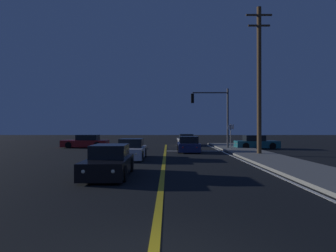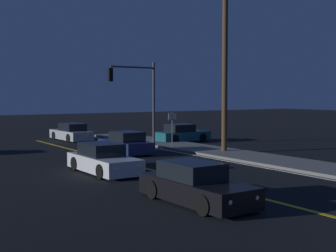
# 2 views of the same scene
# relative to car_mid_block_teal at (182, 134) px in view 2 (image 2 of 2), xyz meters

# --- Properties ---
(sidewalk_right) EXTENTS (3.20, 42.98, 0.15)m
(sidewalk_right) POSITION_rel_car_mid_block_teal_xyz_m (-2.11, -13.41, -0.51)
(sidewalk_right) COLOR slate
(sidewalk_right) RESTS_ON ground
(lane_line_center) EXTENTS (0.20, 40.60, 0.01)m
(lane_line_center) POSITION_rel_car_mid_block_teal_xyz_m (-8.91, -13.41, -0.58)
(lane_line_center) COLOR gold
(lane_line_center) RESTS_ON ground
(lane_line_edge_right) EXTENTS (0.16, 40.60, 0.01)m
(lane_line_edge_right) POSITION_rel_car_mid_block_teal_xyz_m (-3.96, -13.41, -0.58)
(lane_line_edge_right) COLOR silver
(lane_line_edge_right) RESTS_ON ground
(stop_bar) EXTENTS (5.20, 0.50, 0.01)m
(stop_bar) POSITION_rel_car_mid_block_teal_xyz_m (-6.31, -2.97, -0.58)
(stop_bar) COLOR silver
(stop_bar) RESTS_ON ground
(car_mid_block_teal) EXTENTS (4.20, 1.90, 1.34)m
(car_mid_block_teal) POSITION_rel_car_mid_block_teal_xyz_m (0.00, 0.00, 0.00)
(car_mid_block_teal) COLOR #195960
(car_mid_block_teal) RESTS_ON ground
(car_distant_tail_white) EXTENTS (1.85, 4.55, 1.34)m
(car_distant_tail_white) POSITION_rel_car_mid_block_teal_xyz_m (-11.13, -9.56, 0.00)
(car_distant_tail_white) COLOR silver
(car_distant_tail_white) RESTS_ON ground
(car_lead_oncoming_navy) EXTENTS (1.91, 4.17, 1.34)m
(car_lead_oncoming_navy) POSITION_rel_car_mid_block_teal_xyz_m (-6.92, -3.92, -0.00)
(car_lead_oncoming_navy) COLOR navy
(car_lead_oncoming_navy) RESTS_ON ground
(car_parked_curb_silver) EXTENTS (1.99, 4.60, 1.34)m
(car_parked_curb_silver) POSITION_rel_car_mid_block_teal_xyz_m (-6.59, 5.61, 0.00)
(car_parked_curb_silver) COLOR #B2B5BA
(car_parked_curb_silver) RESTS_ON ground
(car_following_oncoming_black) EXTENTS (1.88, 4.53, 1.34)m
(car_following_oncoming_black) POSITION_rel_car_mid_block_teal_xyz_m (-11.22, -16.72, 0.00)
(car_following_oncoming_black) COLOR black
(car_following_oncoming_black) RESTS_ON ground
(traffic_signal_near_right) EXTENTS (3.63, 0.28, 5.85)m
(traffic_signal_near_right) POSITION_rel_car_mid_block_teal_xyz_m (-4.18, -0.67, 3.30)
(traffic_signal_near_right) COLOR #38383D
(traffic_signal_near_right) RESTS_ON ground
(utility_pole_right) EXTENTS (1.94, 0.34, 11.17)m
(utility_pole_right) POSITION_rel_car_mid_block_teal_xyz_m (-1.81, -7.08, 5.18)
(utility_pole_right) COLOR #4C3823
(utility_pole_right) RESTS_ON ground
(street_sign_corner) EXTENTS (0.56, 0.12, 2.40)m
(street_sign_corner) POSITION_rel_car_mid_block_teal_xyz_m (-3.21, -3.47, 1.03)
(street_sign_corner) COLOR slate
(street_sign_corner) RESTS_ON ground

